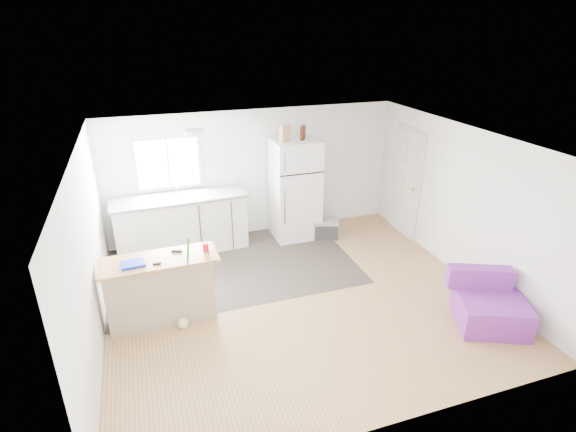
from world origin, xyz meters
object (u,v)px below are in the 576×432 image
object	(u,v)px
red_cup	(206,247)
bottle_right	(304,132)
peninsula	(161,289)
cleaner_jug	(180,310)
blue_tray	(133,264)
kitchen_cabinets	(182,223)
cardboard_box	(285,133)
refrigerator	(295,189)
cooler	(325,229)
purple_seat	(489,306)
mop	(184,312)
bottle_left	(302,133)

from	to	relation	value
red_cup	bottle_right	size ratio (longest dim) A/B	0.48
peninsula	cleaner_jug	xyz separation A→B (m)	(0.21, -0.05, -0.35)
bottle_right	peninsula	bearing A→B (deg)	-144.65
cleaner_jug	blue_tray	xyz separation A→B (m)	(-0.52, -0.02, 0.84)
kitchen_cabinets	cleaner_jug	bearing A→B (deg)	-100.44
bottle_right	cardboard_box	bearing A→B (deg)	-166.05
refrigerator	cardboard_box	bearing A→B (deg)	-160.24
cooler	cleaner_jug	bearing A→B (deg)	-131.43
purple_seat	mop	distance (m)	4.16
peninsula	blue_tray	distance (m)	0.58
refrigerator	bottle_left	xyz separation A→B (m)	(0.09, -0.10, 1.07)
cooler	bottle_right	xyz separation A→B (m)	(-0.35, 0.33, 1.83)
peninsula	cleaner_jug	distance (m)	0.41
peninsula	blue_tray	bearing A→B (deg)	-167.77
purple_seat	bottle_right	distance (m)	4.17
red_cup	bottle_right	bearing A→B (deg)	42.59
peninsula	bottle_left	distance (m)	3.65
cleaner_jug	bottle_left	world-z (taller)	bottle_left
purple_seat	bottle_right	size ratio (longest dim) A/B	4.54
cleaner_jug	bottle_right	xyz separation A→B (m)	(2.59, 2.04, 1.89)
purple_seat	cleaner_jug	size ratio (longest dim) A/B	3.86
red_cup	cardboard_box	bearing A→B (deg)	46.76
red_cup	cardboard_box	size ratio (longest dim) A/B	0.40
purple_seat	cardboard_box	bearing A→B (deg)	141.71
peninsula	purple_seat	xyz separation A→B (m)	(4.22, -1.52, -0.22)
refrigerator	blue_tray	world-z (taller)	refrigerator
red_cup	bottle_right	world-z (taller)	bottle_right
purple_seat	bottle_right	bearing A→B (deg)	135.94
purple_seat	cleaner_jug	bearing A→B (deg)	-176.20
bottle_left	red_cup	bearing A→B (deg)	-138.07
kitchen_cabinets	red_cup	world-z (taller)	kitchen_cabinets
cardboard_box	bottle_left	size ratio (longest dim) A/B	1.20
red_cup	refrigerator	bearing A→B (deg)	44.67
kitchen_cabinets	peninsula	distance (m)	2.09
peninsula	cleaner_jug	world-z (taller)	peninsula
kitchen_cabinets	blue_tray	bearing A→B (deg)	-113.51
peninsula	mop	xyz separation A→B (m)	(0.26, -0.26, -0.25)
bottle_left	cardboard_box	bearing A→B (deg)	176.87
cooler	cardboard_box	size ratio (longest dim) A/B	1.84
mop	bottle_right	distance (m)	3.84
peninsula	cardboard_box	world-z (taller)	cardboard_box
cooler	mop	size ratio (longest dim) A/B	0.41
kitchen_cabinets	blue_tray	distance (m)	2.29
kitchen_cabinets	cooler	size ratio (longest dim) A/B	4.25
cleaner_jug	red_cup	distance (m)	0.98
bottle_left	bottle_right	size ratio (longest dim) A/B	1.00
kitchen_cabinets	bottle_right	world-z (taller)	bottle_right
purple_seat	cardboard_box	xyz separation A→B (m)	(-1.80, 3.41, 1.78)
kitchen_cabinets	blue_tray	xyz separation A→B (m)	(-0.81, -2.09, 0.44)
mop	cardboard_box	size ratio (longest dim) A/B	4.54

